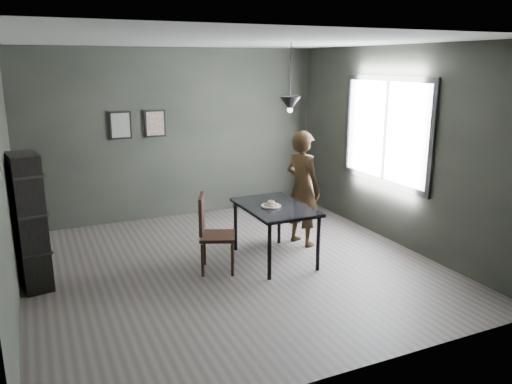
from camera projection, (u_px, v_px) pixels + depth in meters
name	position (u px, v px, depth m)	size (l,w,h in m)	color
ground	(233.00, 267.00, 6.44)	(5.00, 5.00, 0.00)	#3B3633
back_wall	(176.00, 134.00, 8.29)	(5.00, 0.10, 2.80)	black
ceiling	(230.00, 41.00, 5.74)	(5.00, 5.00, 0.02)	silver
window_assembly	(385.00, 131.00, 7.20)	(0.04, 1.96, 1.56)	white
cafe_table	(275.00, 211.00, 6.51)	(0.80, 1.20, 0.75)	black
white_plate	(271.00, 206.00, 6.44)	(0.23, 0.23, 0.01)	silver
donut_pile	(271.00, 204.00, 6.44)	(0.18, 0.18, 0.08)	beige
woman	(303.00, 188.00, 7.07)	(0.60, 0.40, 1.65)	black
wood_chair	(210.00, 228.00, 6.19)	(0.56, 0.56, 0.99)	black
shelf_unit	(30.00, 222.00, 5.68)	(0.30, 0.53, 1.59)	black
pendant_lamp	(290.00, 104.00, 6.35)	(0.28, 0.28, 0.86)	black
framed_print_left	(121.00, 125.00, 7.85)	(0.34, 0.04, 0.44)	black
framed_print_right	(155.00, 123.00, 8.07)	(0.34, 0.04, 0.44)	black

